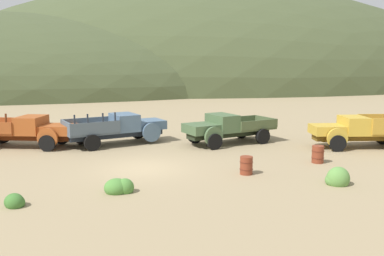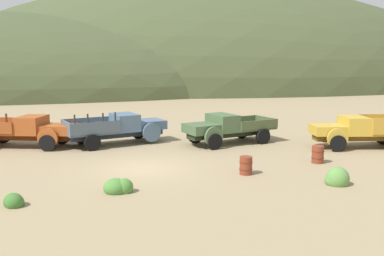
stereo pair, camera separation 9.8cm
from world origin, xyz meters
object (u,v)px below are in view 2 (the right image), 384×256
truck_faded_yellow (357,131)px  oil_drum_foreground (318,154)px  truck_weathered_green (223,128)px  oil_drum_by_truck (246,165)px  truck_oxide_orange (30,131)px  truck_chalk_blue (122,128)px

truck_faded_yellow → oil_drum_foreground: truck_faded_yellow is taller
truck_weathered_green → oil_drum_by_truck: (-0.75, -7.05, -0.58)m
truck_oxide_orange → truck_faded_yellow: truck_oxide_orange is taller
truck_oxide_orange → truck_faded_yellow: (19.26, -3.71, 0.03)m
truck_oxide_orange → truck_faded_yellow: 19.61m
oil_drum_foreground → oil_drum_by_truck: size_ratio=1.07×
truck_oxide_orange → oil_drum_by_truck: (10.93, -8.23, -0.59)m
truck_oxide_orange → oil_drum_foreground: bearing=-8.9°
truck_chalk_blue → truck_faded_yellow: 14.31m
oil_drum_foreground → truck_oxide_orange: bearing=155.9°
oil_drum_foreground → oil_drum_by_truck: (-4.26, -1.44, -0.03)m
truck_faded_yellow → oil_drum_foreground: 5.14m
oil_drum_by_truck → oil_drum_foreground: bearing=18.6°
truck_oxide_orange → oil_drum_foreground: (15.19, -6.79, -0.56)m
truck_faded_yellow → oil_drum_foreground: bearing=44.6°
truck_chalk_blue → oil_drum_foreground: 11.94m
truck_chalk_blue → oil_drum_foreground: truck_chalk_blue is taller
truck_chalk_blue → truck_weathered_green: 6.34m
oil_drum_foreground → oil_drum_by_truck: 4.50m
truck_weathered_green → truck_faded_yellow: size_ratio=0.99×
oil_drum_by_truck → truck_faded_yellow: bearing=28.5°
truck_faded_yellow → oil_drum_foreground: size_ratio=7.10×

